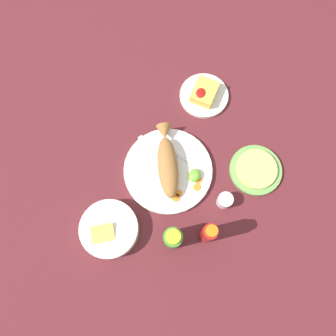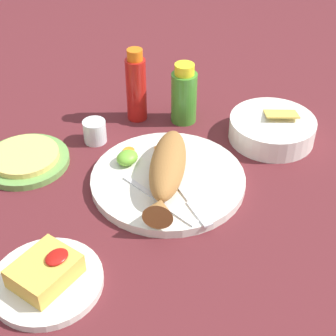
{
  "view_description": "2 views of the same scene",
  "coord_description": "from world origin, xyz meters",
  "px_view_note": "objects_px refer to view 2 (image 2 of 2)",
  "views": [
    {
      "loc": [
        0.28,
        0.12,
        1.08
      ],
      "look_at": [
        0.0,
        0.0,
        0.04
      ],
      "focal_mm": 35.0,
      "sensor_mm": 36.0,
      "label": 1
    },
    {
      "loc": [
        -0.63,
        -0.45,
        0.65
      ],
      "look_at": [
        0.0,
        0.0,
        0.04
      ],
      "focal_mm": 55.0,
      "sensor_mm": 36.0,
      "label": 2
    }
  ],
  "objects_px": {
    "hot_sauce_bottle_green": "(184,95)",
    "tortilla_plate": "(26,161)",
    "hot_sauce_bottle_red": "(136,87)",
    "guacamole_bowl": "(272,128)",
    "main_plate": "(168,180)",
    "fork_near": "(188,198)",
    "fork_far": "(163,203)",
    "salt_cup": "(95,133)",
    "side_plate_fries": "(47,282)",
    "fried_fish": "(167,169)"
  },
  "relations": [
    {
      "from": "hot_sauce_bottle_green",
      "to": "tortilla_plate",
      "type": "relative_size",
      "value": 0.79
    },
    {
      "from": "hot_sauce_bottle_red",
      "to": "guacamole_bowl",
      "type": "relative_size",
      "value": 0.92
    },
    {
      "from": "main_plate",
      "to": "fork_near",
      "type": "bearing_deg",
      "value": -115.7
    },
    {
      "from": "fork_far",
      "to": "tortilla_plate",
      "type": "bearing_deg",
      "value": -161.98
    },
    {
      "from": "hot_sauce_bottle_green",
      "to": "guacamole_bowl",
      "type": "xyz_separation_m",
      "value": [
        0.05,
        -0.2,
        -0.04
      ]
    },
    {
      "from": "main_plate",
      "to": "salt_cup",
      "type": "relative_size",
      "value": 6.06
    },
    {
      "from": "tortilla_plate",
      "to": "side_plate_fries",
      "type": "bearing_deg",
      "value": -126.51
    },
    {
      "from": "hot_sauce_bottle_red",
      "to": "hot_sauce_bottle_green",
      "type": "distance_m",
      "value": 0.11
    },
    {
      "from": "fork_near",
      "to": "side_plate_fries",
      "type": "xyz_separation_m",
      "value": [
        -0.28,
        0.08,
        -0.01
      ]
    },
    {
      "from": "hot_sauce_bottle_red",
      "to": "main_plate",
      "type": "bearing_deg",
      "value": -127.99
    },
    {
      "from": "fork_near",
      "to": "guacamole_bowl",
      "type": "distance_m",
      "value": 0.29
    },
    {
      "from": "fried_fish",
      "to": "hot_sauce_bottle_green",
      "type": "distance_m",
      "value": 0.25
    },
    {
      "from": "side_plate_fries",
      "to": "guacamole_bowl",
      "type": "bearing_deg",
      "value": -10.36
    },
    {
      "from": "fork_far",
      "to": "main_plate",
      "type": "bearing_deg",
      "value": 128.73
    },
    {
      "from": "side_plate_fries",
      "to": "guacamole_bowl",
      "type": "relative_size",
      "value": 0.96
    },
    {
      "from": "salt_cup",
      "to": "main_plate",
      "type": "bearing_deg",
      "value": -97.02
    },
    {
      "from": "fork_far",
      "to": "guacamole_bowl",
      "type": "xyz_separation_m",
      "value": [
        0.33,
        -0.06,
        0.01
      ]
    },
    {
      "from": "hot_sauce_bottle_green",
      "to": "fork_far",
      "type": "bearing_deg",
      "value": -152.66
    },
    {
      "from": "hot_sauce_bottle_green",
      "to": "tortilla_plate",
      "type": "distance_m",
      "value": 0.37
    },
    {
      "from": "fork_near",
      "to": "guacamole_bowl",
      "type": "height_order",
      "value": "guacamole_bowl"
    },
    {
      "from": "hot_sauce_bottle_red",
      "to": "salt_cup",
      "type": "distance_m",
      "value": 0.14
    },
    {
      "from": "fried_fish",
      "to": "guacamole_bowl",
      "type": "xyz_separation_m",
      "value": [
        0.27,
        -0.09,
        -0.02
      ]
    },
    {
      "from": "main_plate",
      "to": "guacamole_bowl",
      "type": "bearing_deg",
      "value": -20.17
    },
    {
      "from": "fork_far",
      "to": "guacamole_bowl",
      "type": "height_order",
      "value": "guacamole_bowl"
    },
    {
      "from": "fork_near",
      "to": "hot_sauce_bottle_green",
      "type": "xyz_separation_m",
      "value": [
        0.24,
        0.17,
        0.05
      ]
    },
    {
      "from": "fried_fish",
      "to": "tortilla_plate",
      "type": "xyz_separation_m",
      "value": [
        -0.1,
        0.28,
        -0.04
      ]
    },
    {
      "from": "main_plate",
      "to": "salt_cup",
      "type": "height_order",
      "value": "salt_cup"
    },
    {
      "from": "fork_far",
      "to": "hot_sauce_bottle_red",
      "type": "xyz_separation_m",
      "value": [
        0.22,
        0.24,
        0.06
      ]
    },
    {
      "from": "fork_far",
      "to": "hot_sauce_bottle_green",
      "type": "xyz_separation_m",
      "value": [
        0.28,
        0.14,
        0.05
      ]
    },
    {
      "from": "fork_far",
      "to": "hot_sauce_bottle_red",
      "type": "height_order",
      "value": "hot_sauce_bottle_red"
    },
    {
      "from": "hot_sauce_bottle_red",
      "to": "hot_sauce_bottle_green",
      "type": "bearing_deg",
      "value": -59.98
    },
    {
      "from": "fork_far",
      "to": "side_plate_fries",
      "type": "xyz_separation_m",
      "value": [
        -0.25,
        0.05,
        -0.01
      ]
    },
    {
      "from": "fork_far",
      "to": "side_plate_fries",
      "type": "bearing_deg",
      "value": -92.17
    },
    {
      "from": "guacamole_bowl",
      "to": "salt_cup",
      "type": "bearing_deg",
      "value": 126.92
    },
    {
      "from": "fried_fish",
      "to": "hot_sauce_bottle_green",
      "type": "height_order",
      "value": "hot_sauce_bottle_green"
    },
    {
      "from": "fried_fish",
      "to": "fork_far",
      "type": "bearing_deg",
      "value": -178.89
    },
    {
      "from": "fried_fish",
      "to": "salt_cup",
      "type": "bearing_deg",
      "value": 50.77
    },
    {
      "from": "fork_far",
      "to": "tortilla_plate",
      "type": "relative_size",
      "value": 1.03
    },
    {
      "from": "hot_sauce_bottle_green",
      "to": "guacamole_bowl",
      "type": "relative_size",
      "value": 0.76
    },
    {
      "from": "hot_sauce_bottle_red",
      "to": "tortilla_plate",
      "type": "xyz_separation_m",
      "value": [
        -0.27,
        0.08,
        -0.07
      ]
    },
    {
      "from": "main_plate",
      "to": "tortilla_plate",
      "type": "distance_m",
      "value": 0.3
    },
    {
      "from": "salt_cup",
      "to": "fork_near",
      "type": "bearing_deg",
      "value": -101.91
    },
    {
      "from": "salt_cup",
      "to": "guacamole_bowl",
      "type": "distance_m",
      "value": 0.39
    },
    {
      "from": "fork_near",
      "to": "fork_far",
      "type": "bearing_deg",
      "value": -100.18
    },
    {
      "from": "fork_far",
      "to": "tortilla_plate",
      "type": "distance_m",
      "value": 0.32
    },
    {
      "from": "fork_near",
      "to": "side_plate_fries",
      "type": "bearing_deg",
      "value": -76.43
    },
    {
      "from": "main_plate",
      "to": "fork_near",
      "type": "relative_size",
      "value": 1.8
    },
    {
      "from": "tortilla_plate",
      "to": "hot_sauce_bottle_green",
      "type": "bearing_deg",
      "value": -27.73
    },
    {
      "from": "hot_sauce_bottle_green",
      "to": "guacamole_bowl",
      "type": "distance_m",
      "value": 0.21
    },
    {
      "from": "main_plate",
      "to": "fried_fish",
      "type": "distance_m",
      "value": 0.04
    }
  ]
}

